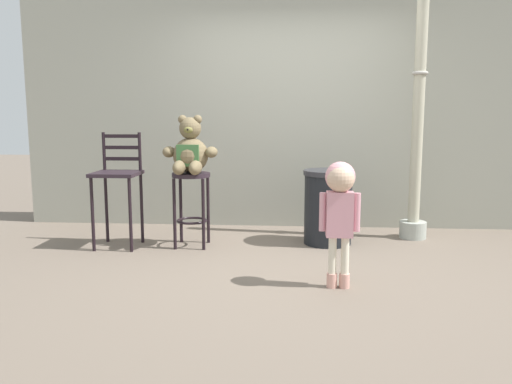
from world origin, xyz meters
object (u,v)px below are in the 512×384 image
lamppost (418,125)px  bar_chair_empty (118,180)px  teddy_bear (190,152)px  child_walking (340,197)px  bar_stool_with_teddy (191,194)px  trash_bin (328,207)px

lamppost → bar_chair_empty: 3.12m
teddy_bear → child_walking: (1.36, -1.13, -0.25)m
bar_stool_with_teddy → trash_bin: trash_bin is taller
trash_bin → bar_chair_empty: (-2.09, -0.26, 0.29)m
bar_chair_empty → child_walking: bearing=-27.9°
teddy_bear → bar_chair_empty: teddy_bear is taller
bar_stool_with_teddy → child_walking: 1.80m
bar_stool_with_teddy → teddy_bear: (0.00, -0.03, 0.42)m
teddy_bear → child_walking: 1.79m
trash_bin → bar_chair_empty: bearing=-173.0°
teddy_bear → child_walking: size_ratio=0.59×
bar_stool_with_teddy → child_walking: (1.36, -1.16, 0.17)m
lamppost → trash_bin: bearing=-162.0°
teddy_bear → trash_bin: (1.37, 0.23, -0.57)m
bar_stool_with_teddy → bar_chair_empty: 0.74m
lamppost → bar_chair_empty: lamppost is taller
lamppost → child_walking: bearing=-119.2°
child_walking → trash_bin: child_walking is taller
bar_stool_with_teddy → bar_chair_empty: bar_chair_empty is taller
trash_bin → lamppost: bearing=18.0°
lamppost → bar_chair_empty: bearing=-169.5°
lamppost → bar_stool_with_teddy: bearing=-167.5°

